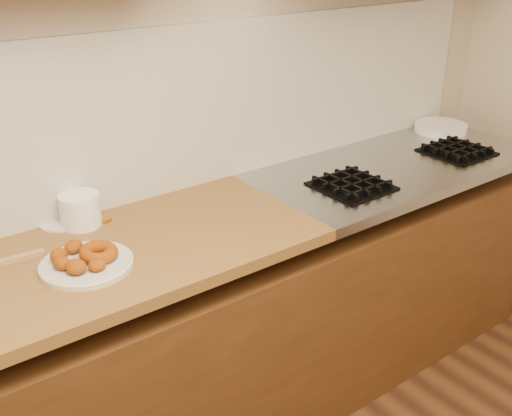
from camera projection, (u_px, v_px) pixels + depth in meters
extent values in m
cube|color=#C0AC92|center=(100.00, 79.00, 1.95)|extent=(4.00, 0.02, 2.70)
cube|color=#512F16|center=(165.00, 365.00, 2.13)|extent=(3.60, 0.60, 0.77)
cube|color=#9EA0A5|center=(396.00, 166.00, 2.54)|extent=(1.30, 0.62, 0.04)
cube|color=beige|center=(106.00, 125.00, 2.00)|extent=(3.60, 0.02, 0.60)
cube|color=black|center=(351.00, 186.00, 2.29)|extent=(0.26, 0.26, 0.01)
cube|color=black|center=(335.00, 188.00, 2.23)|extent=(0.01, 0.24, 0.02)
cube|color=black|center=(369.00, 190.00, 2.21)|extent=(0.24, 0.01, 0.02)
cube|color=black|center=(346.00, 184.00, 2.26)|extent=(0.01, 0.24, 0.02)
cube|color=black|center=(357.00, 185.00, 2.26)|extent=(0.24, 0.01, 0.02)
cube|color=black|center=(357.00, 181.00, 2.30)|extent=(0.01, 0.24, 0.02)
cube|color=black|center=(346.00, 180.00, 2.30)|extent=(0.24, 0.01, 0.02)
cube|color=black|center=(368.00, 177.00, 2.33)|extent=(0.01, 0.24, 0.02)
cube|color=black|center=(335.00, 175.00, 2.34)|extent=(0.24, 0.01, 0.02)
cube|color=black|center=(457.00, 152.00, 2.64)|extent=(0.26, 0.26, 0.01)
cube|color=black|center=(444.00, 153.00, 2.58)|extent=(0.01, 0.24, 0.02)
cube|color=black|center=(475.00, 154.00, 2.57)|extent=(0.24, 0.01, 0.02)
cube|color=black|center=(453.00, 150.00, 2.62)|extent=(0.01, 0.24, 0.02)
cube|color=black|center=(463.00, 150.00, 2.61)|extent=(0.24, 0.01, 0.02)
cube|color=black|center=(461.00, 147.00, 2.65)|extent=(0.01, 0.24, 0.02)
cube|color=black|center=(451.00, 147.00, 2.65)|extent=(0.24, 0.01, 0.02)
cube|color=black|center=(470.00, 145.00, 2.68)|extent=(0.01, 0.24, 0.02)
cube|color=black|center=(440.00, 143.00, 2.70)|extent=(0.24, 0.01, 0.02)
cylinder|color=beige|center=(87.00, 265.00, 1.74)|extent=(0.27, 0.27, 0.02)
torus|color=#904F0E|center=(98.00, 253.00, 1.75)|extent=(0.16, 0.16, 0.05)
ellipsoid|color=#904F0E|center=(59.00, 255.00, 1.73)|extent=(0.07, 0.06, 0.04)
ellipsoid|color=#904F0E|center=(62.00, 263.00, 1.69)|extent=(0.06, 0.07, 0.04)
ellipsoid|color=#904F0E|center=(76.00, 267.00, 1.67)|extent=(0.07, 0.08, 0.04)
ellipsoid|color=#904F0E|center=(97.00, 265.00, 1.69)|extent=(0.06, 0.06, 0.03)
ellipsoid|color=#904F0E|center=(74.00, 247.00, 1.78)|extent=(0.08, 0.08, 0.04)
cylinder|color=white|center=(80.00, 210.00, 1.97)|extent=(0.14, 0.14, 0.11)
cylinder|color=silver|center=(60.00, 223.00, 1.99)|extent=(0.15, 0.15, 0.01)
cylinder|color=#BE7C27|center=(101.00, 219.00, 2.02)|extent=(0.08, 0.08, 0.01)
cube|color=#A27B4C|center=(13.00, 259.00, 1.77)|extent=(0.18, 0.04, 0.01)
cylinder|color=white|center=(440.00, 130.00, 2.92)|extent=(0.25, 0.25, 0.01)
cylinder|color=white|center=(441.00, 128.00, 2.91)|extent=(0.25, 0.25, 0.01)
cylinder|color=white|center=(441.00, 125.00, 2.91)|extent=(0.25, 0.25, 0.01)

